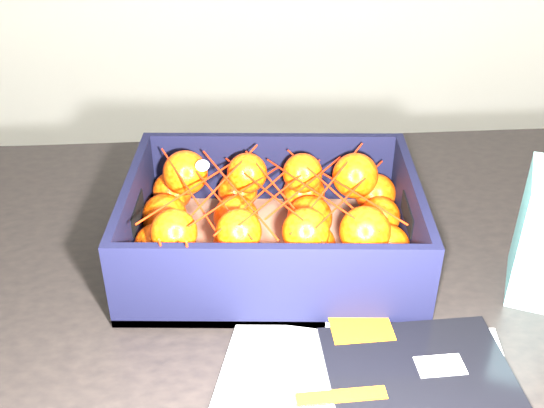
{
  "coord_description": "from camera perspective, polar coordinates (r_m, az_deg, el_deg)",
  "views": [
    {
      "loc": [
        0.07,
        -0.79,
        1.33
      ],
      "look_at": [
        0.07,
        -0.06,
        0.86
      ],
      "focal_mm": 42.82,
      "sensor_mm": 36.0,
      "label": 1
    }
  ],
  "objects": [
    {
      "name": "table",
      "position": [
        1.01,
        5.03,
        -9.37
      ],
      "size": [
        1.26,
        0.89,
        0.75
      ],
      "color": "black",
      "rests_on": "ground"
    },
    {
      "name": "clementine_heap",
      "position": [
        0.92,
        0.09,
        -1.57
      ],
      "size": [
        0.39,
        0.28,
        0.12
      ],
      "color": "#F33E05",
      "rests_on": "produce_crate"
    },
    {
      "name": "produce_crate",
      "position": [
        0.93,
        0.01,
        -2.69
      ],
      "size": [
        0.4,
        0.3,
        0.13
      ],
      "color": "brown",
      "rests_on": "table"
    },
    {
      "name": "mesh_net",
      "position": [
        0.88,
        -0.43,
        0.89
      ],
      "size": [
        0.33,
        0.27,
        0.09
      ],
      "color": "red",
      "rests_on": "clementine_heap"
    }
  ]
}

